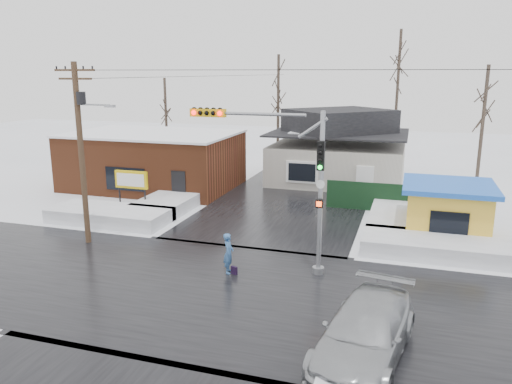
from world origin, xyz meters
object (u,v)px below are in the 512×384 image
(pedestrian, at_px, (229,254))
(car, at_px, (365,332))
(traffic_signal, at_px, (284,169))
(marquee_sign, at_px, (131,181))
(utility_pole, at_px, (82,143))
(kiosk, at_px, (447,210))

(pedestrian, relative_size, car, 0.31)
(traffic_signal, relative_size, car, 1.21)
(marquee_sign, bearing_deg, utility_pole, -79.87)
(car, bearing_deg, traffic_signal, 132.97)
(marquee_sign, bearing_deg, pedestrian, -39.28)
(marquee_sign, bearing_deg, kiosk, 1.55)
(utility_pole, height_order, pedestrian, utility_pole)
(traffic_signal, bearing_deg, pedestrian, -153.96)
(car, bearing_deg, utility_pole, 164.32)
(utility_pole, relative_size, kiosk, 1.96)
(marquee_sign, height_order, kiosk, kiosk)
(pedestrian, bearing_deg, utility_pole, 68.41)
(traffic_signal, xyz_separation_m, pedestrian, (-2.16, -1.06, -3.65))
(utility_pole, bearing_deg, car, -24.36)
(marquee_sign, height_order, car, marquee_sign)
(traffic_signal, distance_m, utility_pole, 10.39)
(kiosk, bearing_deg, pedestrian, -138.78)
(marquee_sign, bearing_deg, car, -38.91)
(utility_pole, distance_m, kiosk, 18.95)
(pedestrian, bearing_deg, kiosk, -59.40)
(utility_pole, height_order, car, utility_pole)
(kiosk, bearing_deg, traffic_signal, -135.16)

